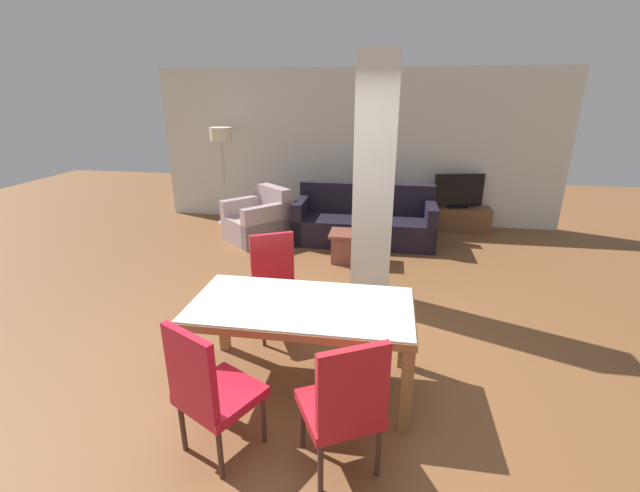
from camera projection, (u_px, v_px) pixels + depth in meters
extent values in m
plane|color=brown|center=(303.00, 383.00, 3.59)|extent=(18.00, 18.00, 0.00)
cube|color=silver|center=(356.00, 148.00, 7.65)|extent=(7.20, 0.06, 2.70)
cube|color=brown|center=(370.00, 134.00, 7.49)|extent=(0.44, 0.02, 0.36)
cube|color=gray|center=(370.00, 134.00, 7.48)|extent=(0.40, 0.01, 0.32)
cube|color=silver|center=(374.00, 186.00, 4.60)|extent=(0.43, 0.37, 2.70)
cube|color=olive|center=(289.00, 336.00, 2.97)|extent=(1.75, 0.06, 0.06)
cube|color=olive|center=(311.00, 286.00, 3.73)|extent=(1.75, 0.06, 0.06)
cube|color=olive|center=(200.00, 300.00, 3.48)|extent=(0.06, 0.75, 0.06)
cube|color=olive|center=(411.00, 317.00, 3.22)|extent=(0.06, 0.75, 0.06)
cube|color=silver|center=(301.00, 304.00, 3.34)|extent=(1.73, 0.85, 0.01)
cube|color=olive|center=(185.00, 367.00, 3.24)|extent=(0.08, 0.08, 0.68)
cube|color=olive|center=(406.00, 390.00, 2.99)|extent=(0.08, 0.08, 0.68)
cube|color=olive|center=(223.00, 317.00, 3.96)|extent=(0.08, 0.08, 0.68)
cube|color=olive|center=(404.00, 332.00, 3.71)|extent=(0.08, 0.08, 0.68)
cube|color=red|center=(339.00, 409.00, 2.70)|extent=(0.62, 0.62, 0.07)
cube|color=red|center=(353.00, 389.00, 2.41)|extent=(0.41, 0.25, 0.54)
cylinder|color=#472C25|center=(302.00, 423.00, 2.89)|extent=(0.04, 0.04, 0.38)
cylinder|color=#472C25|center=(354.00, 411.00, 3.00)|extent=(0.04, 0.04, 0.38)
cylinder|color=#472C25|center=(320.00, 468.00, 2.55)|extent=(0.04, 0.04, 0.38)
cylinder|color=#472C25|center=(378.00, 451.00, 2.66)|extent=(0.04, 0.04, 0.38)
cube|color=red|center=(278.00, 295.00, 4.20)|extent=(0.62, 0.62, 0.07)
cube|color=red|center=(272.00, 259.00, 4.28)|extent=(0.41, 0.25, 0.54)
cylinder|color=#472C25|center=(302.00, 322.00, 4.17)|extent=(0.04, 0.04, 0.38)
cylinder|color=#472C25|center=(264.00, 328.00, 4.05)|extent=(0.04, 0.04, 0.38)
cylinder|color=#472C25|center=(292.00, 304.00, 4.51)|extent=(0.04, 0.04, 0.38)
cylinder|color=#472C25|center=(256.00, 310.00, 4.39)|extent=(0.04, 0.04, 0.38)
cube|color=red|center=(221.00, 395.00, 2.82)|extent=(0.62, 0.62, 0.07)
cube|color=red|center=(190.00, 372.00, 2.56)|extent=(0.41, 0.25, 0.54)
cylinder|color=#472C25|center=(226.00, 396.00, 3.15)|extent=(0.04, 0.04, 0.38)
cylinder|color=#472C25|center=(263.00, 419.00, 2.93)|extent=(0.04, 0.04, 0.38)
cylinder|color=#472C25|center=(183.00, 427.00, 2.86)|extent=(0.04, 0.04, 0.38)
cylinder|color=#472C25|center=(220.00, 454.00, 2.64)|extent=(0.04, 0.04, 0.38)
cube|color=black|center=(364.00, 230.00, 6.88)|extent=(2.20, 0.89, 0.42)
cube|color=black|center=(366.00, 197.00, 7.06)|extent=(2.20, 0.18, 0.47)
cube|color=black|center=(430.00, 225.00, 6.68)|extent=(0.16, 0.89, 0.68)
cube|color=black|center=(302.00, 219.00, 6.99)|extent=(0.16, 0.89, 0.68)
cube|color=#AF9597|center=(256.00, 228.00, 6.98)|extent=(1.18, 1.18, 0.40)
cube|color=#AF9597|center=(273.00, 200.00, 7.03)|extent=(0.73, 0.68, 0.46)
cube|color=#AF9597|center=(267.00, 226.00, 6.69)|extent=(0.67, 0.73, 0.65)
cube|color=#AF9597|center=(246.00, 217.00, 7.18)|extent=(0.67, 0.73, 0.65)
cube|color=brown|center=(355.00, 234.00, 6.04)|extent=(0.70, 0.47, 0.04)
cube|color=brown|center=(354.00, 248.00, 6.11)|extent=(0.62, 0.39, 0.39)
cylinder|color=#4C2D14|center=(354.00, 223.00, 6.13)|extent=(0.07, 0.07, 0.19)
cylinder|color=#4C2D14|center=(354.00, 214.00, 6.09)|extent=(0.03, 0.03, 0.07)
cylinder|color=#B7B7BC|center=(354.00, 211.00, 6.07)|extent=(0.03, 0.03, 0.01)
cube|color=brown|center=(456.00, 218.00, 7.51)|extent=(1.15, 0.40, 0.40)
cube|color=black|center=(457.00, 206.00, 7.44)|extent=(0.37, 0.27, 0.03)
cube|color=black|center=(459.00, 190.00, 7.34)|extent=(0.84, 0.23, 0.56)
cylinder|color=#B7B7BC|center=(227.00, 222.00, 7.98)|extent=(0.34, 0.34, 0.02)
cylinder|color=#B7B7BC|center=(224.00, 182.00, 7.73)|extent=(0.04, 0.04, 1.48)
cylinder|color=beige|center=(221.00, 134.00, 7.44)|extent=(0.37, 0.37, 0.22)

